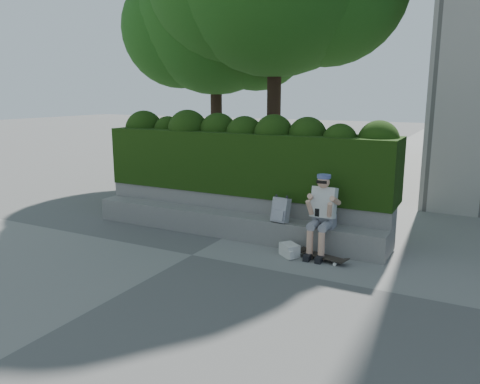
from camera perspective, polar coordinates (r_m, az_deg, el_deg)
The scene contains 9 objects.
ground at distance 8.08m, azimuth -5.87°, elevation -7.65°, with size 80.00×80.00×0.00m, color slate.
bench_ledge at distance 9.02m, azimuth -1.52°, elevation -3.97°, with size 6.00×0.45×0.45m, color gray.
planter_wall at distance 9.39m, azimuth -0.11°, elevation -2.38°, with size 6.00×0.50×0.75m, color gray.
hedge at distance 9.39m, azimuth 0.53°, elevation 3.69°, with size 6.00×1.00×1.20m, color black.
tree_right at distance 14.38m, azimuth -3.03°, elevation 20.75°, with size 4.53×4.53×7.18m.
person at distance 7.98m, azimuth 10.02°, elevation -2.36°, with size 0.40×0.76×1.38m.
skateboard at distance 7.88m, azimuth 10.05°, elevation -7.74°, with size 0.82×0.39×0.08m.
backpack_plaid at distance 8.34m, azimuth 5.00°, elevation -2.20°, with size 0.30×0.16×0.44m, color silver.
backpack_ground at distance 8.00m, azimuth 6.06°, elevation -7.04°, with size 0.33×0.23×0.21m, color beige.
Camera 1 is at (4.23, -6.32, 2.71)m, focal length 35.00 mm.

